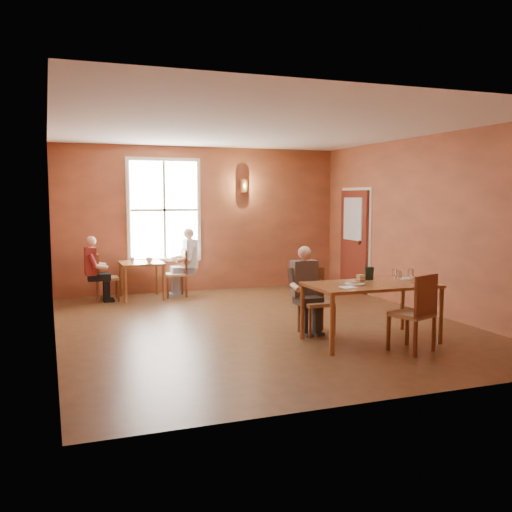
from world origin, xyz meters
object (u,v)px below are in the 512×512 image
object	(u,v)px
chair_diner_white	(175,273)
diner_white	(176,264)
main_table	(370,313)
diner_main	(317,293)
second_table	(142,280)
diner_maroon	(106,269)
chair_diner_main	(316,302)
chair_diner_maroon	(107,277)
chair_empty	(412,312)

from	to	relation	value
chair_diner_white	diner_white	size ratio (longest dim) A/B	0.71
chair_diner_white	main_table	bearing A→B (deg)	-158.24
main_table	diner_main	xyz separation A→B (m)	(-0.50, 0.62, 0.21)
second_table	diner_maroon	xyz separation A→B (m)	(-0.68, 0.00, 0.25)
second_table	diner_main	bearing A→B (deg)	-63.24
second_table	diner_white	xyz separation A→B (m)	(0.68, 0.00, 0.30)
main_table	diner_maroon	bearing A→B (deg)	125.03
second_table	diner_maroon	distance (m)	0.72
diner_main	second_table	world-z (taller)	diner_main
chair_diner_main	diner_main	xyz separation A→B (m)	(0.00, -0.03, 0.13)
chair_diner_white	diner_maroon	xyz separation A→B (m)	(-1.33, 0.00, 0.14)
main_table	second_table	bearing A→B (deg)	118.67
second_table	chair_diner_maroon	distance (m)	0.66
diner_maroon	chair_diner_white	bearing A→B (deg)	90.00
chair_diner_main	second_table	xyz separation A→B (m)	(-1.91, 3.76, -0.12)
main_table	chair_diner_white	world-z (taller)	chair_diner_white
second_table	chair_diner_white	distance (m)	0.66
chair_diner_main	chair_diner_maroon	size ratio (longest dim) A/B	1.05
main_table	chair_diner_maroon	size ratio (longest dim) A/B	1.90
main_table	chair_diner_white	size ratio (longest dim) A/B	1.84
chair_diner_white	chair_diner_maroon	size ratio (longest dim) A/B	1.03
chair_empty	diner_white	xyz separation A→B (m)	(-1.97, 5.01, 0.15)
chair_diner_main	chair_diner_maroon	xyz separation A→B (m)	(-2.56, 3.76, -0.02)
chair_diner_main	second_table	distance (m)	4.22
diner_white	second_table	bearing A→B (deg)	90.00
main_table	chair_empty	distance (m)	0.65
chair_diner_maroon	main_table	bearing A→B (deg)	34.77
chair_diner_white	diner_white	xyz separation A→B (m)	(0.03, 0.00, 0.19)
chair_diner_main	second_table	world-z (taller)	chair_diner_main
chair_diner_main	chair_empty	world-z (taller)	chair_empty
main_table	second_table	xyz separation A→B (m)	(-2.41, 4.41, -0.05)
chair_diner_white	chair_diner_maroon	bearing A→B (deg)	90.00
chair_diner_white	chair_diner_maroon	world-z (taller)	chair_diner_white
chair_diner_main	chair_diner_white	bearing A→B (deg)	-71.47
diner_white	diner_maroon	distance (m)	1.36
chair_diner_main	diner_maroon	bearing A→B (deg)	-55.42
second_table	diner_white	distance (m)	0.74
diner_main	second_table	xyz separation A→B (m)	(-1.91, 3.79, -0.25)
chair_diner_main	chair_diner_maroon	distance (m)	4.55
chair_empty	diner_maroon	bearing A→B (deg)	103.78
diner_maroon	chair_diner_maroon	bearing A→B (deg)	90.00
main_table	diner_main	world-z (taller)	diner_main
second_table	chair_diner_maroon	world-z (taller)	chair_diner_maroon
chair_diner_main	diner_main	bearing A→B (deg)	90.00
diner_maroon	main_table	bearing A→B (deg)	35.03
chair_diner_main	second_table	bearing A→B (deg)	-63.06
chair_diner_maroon	second_table	bearing A→B (deg)	90.00
chair_empty	chair_diner_white	xyz separation A→B (m)	(-2.00, 5.01, -0.04)
diner_main	chair_diner_white	xyz separation A→B (m)	(-1.26, 3.79, -0.14)
chair_diner_main	chair_diner_white	xyz separation A→B (m)	(-1.26, 3.76, -0.01)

